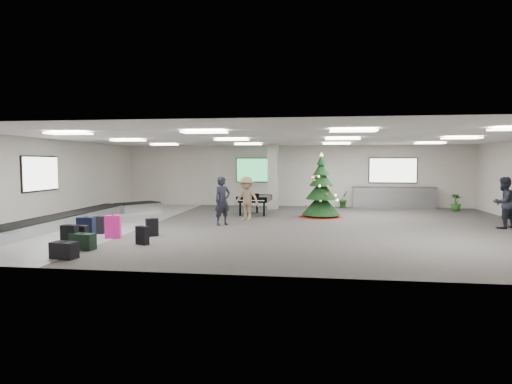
# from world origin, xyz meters

# --- Properties ---
(ground) EXTENTS (18.00, 18.00, 0.00)m
(ground) POSITION_xyz_m (0.00, 0.00, 0.00)
(ground) COLOR #3A3634
(ground) RESTS_ON ground
(room_envelope) EXTENTS (18.02, 14.02, 3.21)m
(room_envelope) POSITION_xyz_m (-0.38, 0.67, 2.33)
(room_envelope) COLOR #B4B0A5
(room_envelope) RESTS_ON ground
(baggage_carousel) EXTENTS (2.28, 9.71, 0.43)m
(baggage_carousel) POSITION_xyz_m (-7.84, -0.08, 0.21)
(baggage_carousel) COLOR silver
(baggage_carousel) RESTS_ON ground
(service_counter) EXTENTS (4.05, 0.65, 1.08)m
(service_counter) POSITION_xyz_m (5.00, 6.65, 0.55)
(service_counter) COLOR silver
(service_counter) RESTS_ON ground
(suitcase_0) EXTENTS (0.41, 0.23, 0.66)m
(suitcase_0) POSITION_xyz_m (-5.50, -4.92, 0.32)
(suitcase_0) COLOR black
(suitcase_0) RESTS_ON ground
(suitcase_1) EXTENTS (0.39, 0.25, 0.59)m
(suitcase_1) POSITION_xyz_m (-5.38, -4.54, 0.29)
(suitcase_1) COLOR black
(suitcase_1) RESTS_ON ground
(pink_suitcase) EXTENTS (0.50, 0.36, 0.72)m
(pink_suitcase) POSITION_xyz_m (-5.07, -3.28, 0.35)
(pink_suitcase) COLOR #FF2199
(pink_suitcase) RESTS_ON ground
(suitcase_3) EXTENTS (0.42, 0.37, 0.58)m
(suitcase_3) POSITION_xyz_m (-4.02, -2.79, 0.28)
(suitcase_3) COLOR black
(suitcase_3) RESTS_ON ground
(navy_suitcase) EXTENTS (0.49, 0.31, 0.74)m
(navy_suitcase) POSITION_xyz_m (-5.57, -3.94, 0.36)
(navy_suitcase) COLOR black
(navy_suitcase) RESTS_ON ground
(green_duffel) EXTENTS (0.68, 0.41, 0.45)m
(green_duffel) POSITION_xyz_m (-5.08, -5.00, 0.21)
(green_duffel) COLOR black
(green_duffel) RESTS_ON ground
(suitcase_7) EXTENTS (0.41, 0.32, 0.54)m
(suitcase_7) POSITION_xyz_m (-3.78, -4.13, 0.26)
(suitcase_7) COLOR black
(suitcase_7) RESTS_ON ground
(suitcase_8) EXTENTS (0.42, 0.29, 0.59)m
(suitcase_8) POSITION_xyz_m (-5.90, -2.61, 0.28)
(suitcase_8) COLOR black
(suitcase_8) RESTS_ON ground
(black_duffel) EXTENTS (0.66, 0.43, 0.42)m
(black_duffel) POSITION_xyz_m (-4.96, -6.05, 0.20)
(black_duffel) COLOR black
(black_duffel) RESTS_ON ground
(christmas_tree) EXTENTS (1.93, 1.93, 2.75)m
(christmas_tree) POSITION_xyz_m (1.31, 2.66, 0.94)
(christmas_tree) COLOR maroon
(christmas_tree) RESTS_ON ground
(grand_piano) EXTENTS (1.42, 1.78, 0.98)m
(grand_piano) POSITION_xyz_m (-1.59, 3.13, 0.70)
(grand_piano) COLOR black
(grand_piano) RESTS_ON ground
(traveler_a) EXTENTS (0.76, 0.76, 1.79)m
(traveler_a) POSITION_xyz_m (-2.32, -0.18, 0.89)
(traveler_a) COLOR black
(traveler_a) RESTS_ON ground
(traveler_b) EXTENTS (1.28, 1.01, 1.75)m
(traveler_b) POSITION_xyz_m (-1.66, 1.29, 0.87)
(traveler_b) COLOR #846F52
(traveler_b) RESTS_ON ground
(traveler_bench) EXTENTS (1.10, 1.03, 1.81)m
(traveler_bench) POSITION_xyz_m (7.57, 0.33, 0.90)
(traveler_bench) COLOR black
(traveler_bench) RESTS_ON ground
(potted_plant_left) EXTENTS (0.63, 0.63, 0.90)m
(potted_plant_left) POSITION_xyz_m (2.52, 6.50, 0.45)
(potted_plant_left) COLOR #1A3F14
(potted_plant_left) RESTS_ON ground
(potted_plant_right) EXTENTS (0.65, 0.65, 0.83)m
(potted_plant_right) POSITION_xyz_m (7.70, 5.70, 0.41)
(potted_plant_right) COLOR #1A3F14
(potted_plant_right) RESTS_ON ground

